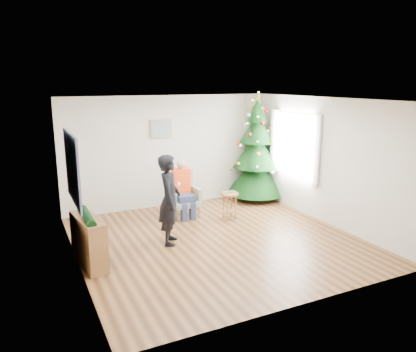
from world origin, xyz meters
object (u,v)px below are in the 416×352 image
armchair (182,201)px  standing_man (170,200)px  console (89,241)px  stool (229,206)px  christmas_tree (256,152)px

armchair → standing_man: size_ratio=0.58×
standing_man → console: bearing=125.6°
stool → standing_man: standing_man is taller
armchair → console: size_ratio=0.96×
console → christmas_tree: bearing=17.0°
stool → console: 3.28m
stool → standing_man: bearing=-156.5°
christmas_tree → stool: 1.97m
stool → armchair: size_ratio=0.60×
armchair → standing_man: (-0.78, -1.32, 0.48)m
stool → armchair: (-0.84, 0.62, 0.06)m
armchair → standing_man: standing_man is taller
christmas_tree → standing_man: size_ratio=1.59×
stool → console: bearing=-162.1°
standing_man → armchair: bearing=-6.2°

